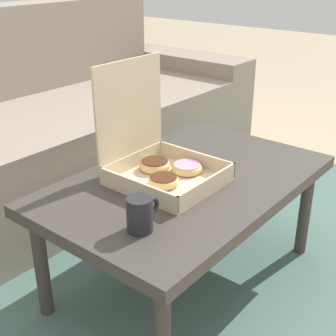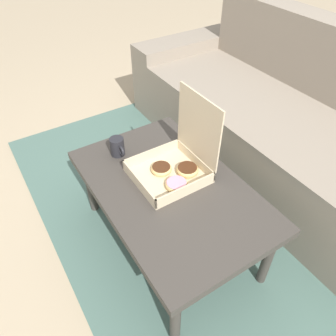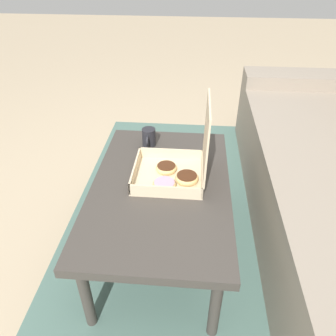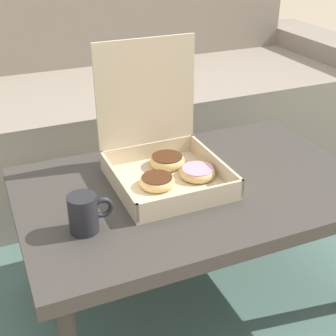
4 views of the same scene
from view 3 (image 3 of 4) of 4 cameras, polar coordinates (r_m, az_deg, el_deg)
The scene contains 5 objects.
ground_plane at distance 1.74m, azimuth 3.22°, elevation -13.95°, with size 12.00×12.00×0.00m, color tan.
area_rug at distance 1.76m, azimuth 13.35°, elevation -14.13°, with size 2.70×1.93×0.01m, color #4C6B60.
coffee_table at distance 1.48m, azimuth -1.35°, elevation -4.26°, with size 0.97×0.61×0.41m.
pastry_box at distance 1.45m, azimuth 1.79°, elevation 0.17°, with size 0.30×0.32×0.37m.
coffee_mug at distance 1.71m, azimuth -3.43°, elevation 5.32°, with size 0.11×0.07×0.10m.
Camera 3 is at (1.13, 0.00, 1.31)m, focal length 35.00 mm.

